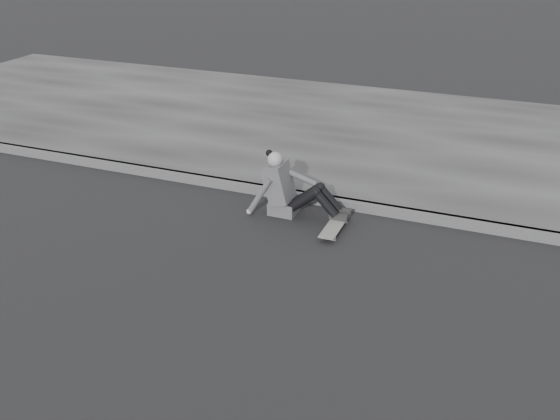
# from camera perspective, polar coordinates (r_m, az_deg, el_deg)

# --- Properties ---
(ground) EXTENTS (80.00, 80.00, 0.00)m
(ground) POSITION_cam_1_polar(r_m,az_deg,el_deg) (6.29, 10.92, -11.22)
(ground) COLOR black
(ground) RESTS_ON ground
(curb) EXTENTS (24.00, 0.16, 0.12)m
(curb) POSITION_cam_1_polar(r_m,az_deg,el_deg) (8.46, 14.52, -0.83)
(curb) COLOR #4B4B4B
(curb) RESTS_ON ground
(sidewalk) EXTENTS (24.00, 6.00, 0.12)m
(sidewalk) POSITION_cam_1_polar(r_m,az_deg,el_deg) (11.25, 16.81, 5.63)
(sidewalk) COLOR #373737
(sidewalk) RESTS_ON ground
(skateboard) EXTENTS (0.20, 0.78, 0.09)m
(skateboard) POSITION_cam_1_polar(r_m,az_deg,el_deg) (8.03, 5.03, -1.44)
(skateboard) COLOR #A1A19C
(skateboard) RESTS_ON ground
(seated_woman) EXTENTS (1.38, 0.46, 0.88)m
(seated_woman) POSITION_cam_1_polar(r_m,az_deg,el_deg) (8.33, 0.78, 1.90)
(seated_woman) COLOR #49494C
(seated_woman) RESTS_ON ground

